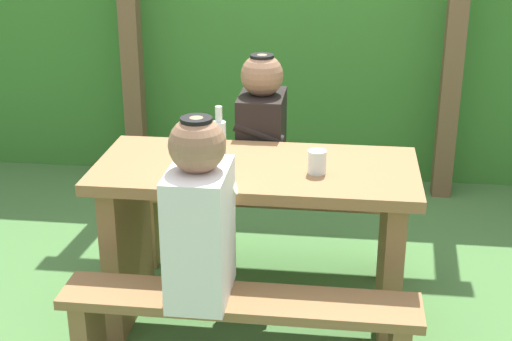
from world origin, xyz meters
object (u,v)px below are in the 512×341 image
Objects in this scene: picnic_table at (256,218)px; person_white_shirt at (199,216)px; drinking_glass at (317,162)px; bottle_left at (219,138)px; bench_near at (239,324)px; person_black_coat at (262,131)px; bench_far at (268,213)px.

picnic_table is 0.59m from person_white_shirt.
bottle_left is (-0.44, 0.12, 0.05)m from drinking_glass.
person_black_coat is (-0.04, 1.04, 0.45)m from bench_near.
bottle_left is at bearing 106.33° from bench_near.
drinking_glass reaches higher than bench_near.
person_white_shirt reaches higher than drinking_glass.
bench_near is at bearing -90.00° from bench_far.
bench_far is 14.07× the size of drinking_glass.
picnic_table is 1.00× the size of bench_near.
picnic_table is 1.95× the size of person_white_shirt.
person_white_shirt is 2.97× the size of bottle_left.
bench_near is 1.05m from bench_far.
bottle_left reaches higher than picnic_table.
picnic_table is 0.57m from bench_far.
picnic_table is at bearing -18.89° from bottle_left.
picnic_table is at bearing -90.00° from bench_far.
person_white_shirt reaches higher than bench_near.
person_black_coat reaches higher than bottle_left.
bench_near is (0.00, -0.52, -0.21)m from picnic_table.
bottle_left is at bearing 161.11° from picnic_table.
bottle_left is (-0.02, 0.58, 0.11)m from person_white_shirt.
bottle_left is at bearing 164.85° from drinking_glass.
bench_near is 14.07× the size of drinking_glass.
picnic_table is 0.41m from drinking_glass.
drinking_glass is (0.41, 0.46, 0.06)m from person_white_shirt.
bottle_left is (-0.17, 0.06, 0.35)m from picnic_table.
person_white_shirt reaches higher than bottle_left.
person_black_coat is at bearing -174.74° from bench_far.
bench_near is at bearing -73.67° from bottle_left.
bench_near is at bearing -1.29° from person_white_shirt.
bottle_left is at bearing -106.23° from person_black_coat.
bottle_left reaches higher than bench_near.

